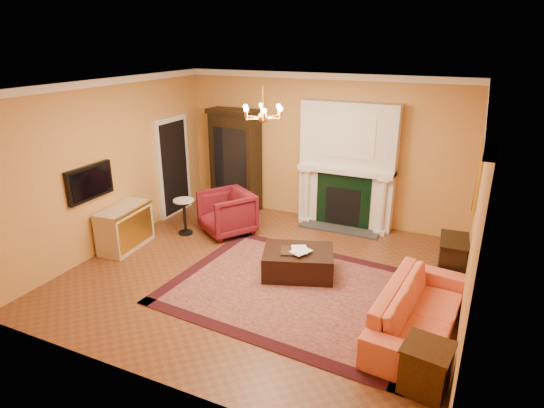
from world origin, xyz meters
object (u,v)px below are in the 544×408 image
Objects in this scene: pedestal_table at (184,214)px; coral_sofa at (420,304)px; wingback_armchair at (227,211)px; console_table at (451,263)px; commode at (125,227)px; china_cabinet at (236,163)px; leather_ottoman at (298,262)px; end_table at (426,369)px.

coral_sofa reaches higher than pedestal_table.
wingback_armchair is 4.16m from console_table.
coral_sofa reaches higher than commode.
china_cabinet is 1.91× the size of leather_ottoman.
pedestal_table is at bearing 177.38° from console_table.
wingback_armchair reaches higher than coral_sofa.
commode is (-0.86, -2.64, -0.67)m from china_cabinet.
china_cabinet is at bearing 117.06° from leather_ottoman.
commode is at bearing -123.09° from pedestal_table.
end_table is at bearing -26.76° from pedestal_table.
console_table is 0.67× the size of leather_ottoman.
pedestal_table is at bearing -92.32° from china_cabinet.
pedestal_table is 0.32× the size of coral_sofa.
pedestal_table is 4.88m from console_table.
leather_ottoman is at bearing -38.28° from china_cabinet.
coral_sofa reaches higher than leather_ottoman.
pedestal_table is at bearing 78.82° from coral_sofa.
commode is at bearing -101.43° from wingback_armchair.
leather_ottoman is at bearing 140.37° from end_table.
console_table is (5.51, 1.06, -0.02)m from commode.
china_cabinet reaches higher than console_table.
wingback_armchair is (0.50, -1.30, -0.60)m from china_cabinet.
end_table reaches higher than leather_ottoman.
leather_ottoman is (-1.98, 0.79, -0.21)m from coral_sofa.
console_table is (4.15, -0.28, -0.09)m from wingback_armchair.
china_cabinet is 2.86m from commode.
leather_ottoman is at bearing -13.06° from pedestal_table.
coral_sofa is at bearing -29.68° from china_cabinet.
console_table is at bearing 30.01° from wingback_armchair.
end_table is at bearing -19.81° from commode.
pedestal_table is 4.81m from coral_sofa.
console_table is (0.28, 1.49, -0.06)m from coral_sofa.
wingback_armchair is 1.31× the size of pedestal_table.
pedestal_table is 0.64× the size of leather_ottoman.
leather_ottoman is at bearing -166.49° from console_table.
end_table is at bearing -58.87° from leather_ottoman.
commode is at bearing -102.55° from china_cabinet.
wingback_armchair is 4.26m from coral_sofa.
coral_sofa is 2.97× the size of console_table.
china_cabinet is at bearing 67.27° from commode.
coral_sofa is (4.38, -3.08, -0.63)m from china_cabinet.
china_cabinet is 0.96× the size of coral_sofa.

